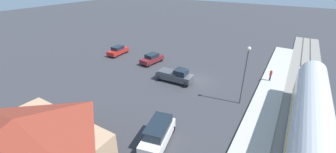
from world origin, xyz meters
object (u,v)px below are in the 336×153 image
object	(u,v)px
sedan_red	(118,50)
sedan_maroon	(152,58)
station_building	(24,148)
pedestrian_on_platform	(271,75)
suv_white	(158,133)
pickup_charcoal	(175,75)
light_pole_near_platform	(245,69)

from	to	relation	value
sedan_red	sedan_maroon	bearing A→B (deg)	179.34
sedan_maroon	station_building	bearing A→B (deg)	103.17
pedestrian_on_platform	suv_white	size ratio (longest dim) A/B	0.33
pickup_charcoal	light_pole_near_platform	world-z (taller)	light_pole_near_platform
sedan_red	light_pole_near_platform	distance (m)	25.94
pedestrian_on_platform	pickup_charcoal	world-z (taller)	pickup_charcoal
suv_white	pickup_charcoal	distance (m)	12.82
pedestrian_on_platform	suv_white	bearing A→B (deg)	69.26
sedan_red	suv_white	xyz separation A→B (m)	(-20.28, 16.13, 0.27)
station_building	sedan_red	world-z (taller)	station_building
station_building	suv_white	distance (m)	10.44
pedestrian_on_platform	suv_white	distance (m)	20.15
suv_white	light_pole_near_platform	world-z (taller)	light_pole_near_platform
suv_white	pedestrian_on_platform	bearing A→B (deg)	-110.74
sedan_maroon	light_pole_near_platform	size ratio (longest dim) A/B	0.64
station_building	sedan_maroon	bearing A→B (deg)	-76.83
sedan_red	pickup_charcoal	xyz separation A→B (m)	(-15.40, 4.27, 0.15)
pedestrian_on_platform	station_building	bearing A→B (deg)	63.42
sedan_red	light_pole_near_platform	size ratio (longest dim) A/B	0.63
pedestrian_on_platform	light_pole_near_platform	bearing A→B (deg)	73.98
suv_white	pickup_charcoal	size ratio (longest dim) A/B	0.95
pickup_charcoal	pedestrian_on_platform	bearing A→B (deg)	-149.82
pickup_charcoal	station_building	bearing A→B (deg)	85.79
pickup_charcoal	light_pole_near_platform	xyz separation A→B (m)	(-9.73, 0.96, 3.60)
pedestrian_on_platform	pickup_charcoal	bearing A→B (deg)	30.18
sedan_red	pickup_charcoal	size ratio (longest dim) A/B	0.83
station_building	light_pole_near_platform	world-z (taller)	light_pole_near_platform
pedestrian_on_platform	sedan_red	world-z (taller)	pedestrian_on_platform
pickup_charcoal	light_pole_near_platform	distance (m)	10.42
pickup_charcoal	sedan_red	bearing A→B (deg)	-15.51
sedan_maroon	light_pole_near_platform	bearing A→B (deg)	163.02
pedestrian_on_platform	light_pole_near_platform	world-z (taller)	light_pole_near_platform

